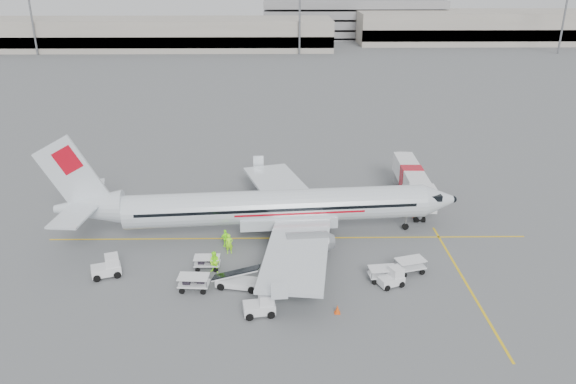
# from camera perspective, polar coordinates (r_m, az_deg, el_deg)

# --- Properties ---
(ground) EXTENTS (360.00, 360.00, 0.00)m
(ground) POSITION_cam_1_polar(r_m,az_deg,el_deg) (52.10, 0.03, -4.70)
(ground) COLOR #56595B
(stripe_lead) EXTENTS (44.00, 0.20, 0.01)m
(stripe_lead) POSITION_cam_1_polar(r_m,az_deg,el_deg) (52.10, 0.03, -4.70)
(stripe_lead) COLOR yellow
(stripe_lead) RESTS_ON ground
(stripe_cross) EXTENTS (0.20, 20.00, 0.01)m
(stripe_cross) POSITION_cam_1_polar(r_m,az_deg,el_deg) (47.42, 17.56, -8.69)
(stripe_cross) COLOR yellow
(stripe_cross) RESTS_ON ground
(terminal_west) EXTENTS (110.00, 22.00, 9.00)m
(terminal_west) POSITION_cam_1_polar(r_m,az_deg,el_deg) (181.88, -13.81, 15.33)
(terminal_west) COLOR gray
(terminal_west) RESTS_ON ground
(terminal_east) EXTENTS (90.00, 26.00, 10.00)m
(terminal_east) POSITION_cam_1_polar(r_m,az_deg,el_deg) (205.05, 20.09, 15.49)
(terminal_east) COLOR gray
(terminal_east) RESTS_ON ground
(parking_garage) EXTENTS (62.00, 24.00, 14.00)m
(parking_garage) POSITION_cam_1_polar(r_m,az_deg,el_deg) (208.83, 6.53, 17.25)
(parking_garage) COLOR slate
(parking_garage) RESTS_ON ground
(treeline) EXTENTS (300.00, 3.00, 6.00)m
(treeline) POSITION_cam_1_polar(r_m,az_deg,el_deg) (222.52, -0.69, 16.63)
(treeline) COLOR black
(treeline) RESTS_ON ground
(mast_west) EXTENTS (3.20, 1.20, 22.00)m
(mast_west) POSITION_cam_1_polar(r_m,az_deg,el_deg) (179.00, -24.63, 16.05)
(mast_west) COLOR slate
(mast_west) RESTS_ON ground
(mast_center) EXTENTS (3.20, 1.20, 22.00)m
(mast_center) POSITION_cam_1_polar(r_m,az_deg,el_deg) (165.15, 1.20, 17.59)
(mast_center) COLOR slate
(mast_center) RESTS_ON ground
(mast_east) EXTENTS (3.20, 1.20, 22.00)m
(mast_east) POSITION_cam_1_polar(r_m,az_deg,el_deg) (183.73, 26.29, 15.89)
(mast_east) COLOR slate
(mast_east) RESTS_ON ground
(aircraft) EXTENTS (38.67, 31.52, 10.02)m
(aircraft) POSITION_cam_1_polar(r_m,az_deg,el_deg) (50.61, -1.14, 0.68)
(aircraft) COLOR silver
(aircraft) RESTS_ON ground
(jet_bridge) EXTENTS (3.15, 14.67, 3.83)m
(jet_bridge) POSITION_cam_1_polar(r_m,az_deg,el_deg) (60.81, 12.35, 0.75)
(jet_bridge) COLOR silver
(jet_bridge) RESTS_ON ground
(belt_loader) EXTENTS (4.82, 2.60, 2.47)m
(belt_loader) POSITION_cam_1_polar(r_m,az_deg,el_deg) (44.13, -5.08, -8.23)
(belt_loader) COLOR silver
(belt_loader) RESTS_ON ground
(tug_fore) EXTENTS (2.22, 1.76, 1.50)m
(tug_fore) POSITION_cam_1_polar(r_m,az_deg,el_deg) (45.12, 10.44, -8.52)
(tug_fore) COLOR silver
(tug_fore) RESTS_ON ground
(tug_mid) EXTENTS (2.44, 1.64, 1.75)m
(tug_mid) POSITION_cam_1_polar(r_m,az_deg,el_deg) (41.04, -2.95, -11.29)
(tug_mid) COLOR silver
(tug_mid) RESTS_ON ground
(tug_aft) EXTENTS (2.61, 2.02, 1.78)m
(tug_aft) POSITION_cam_1_polar(r_m,az_deg,el_deg) (47.92, -18.03, -7.20)
(tug_aft) COLOR silver
(tug_aft) RESTS_ON ground
(cart_loaded_a) EXTENTS (2.45, 1.55, 1.23)m
(cart_loaded_a) POSITION_cam_1_polar(r_m,az_deg,el_deg) (44.54, -9.55, -9.10)
(cart_loaded_a) COLOR silver
(cart_loaded_a) RESTS_ON ground
(cart_loaded_b) EXTENTS (2.13, 1.27, 1.11)m
(cart_loaded_b) POSITION_cam_1_polar(r_m,az_deg,el_deg) (47.30, -8.21, -7.13)
(cart_loaded_b) COLOR silver
(cart_loaded_b) RESTS_ON ground
(cart_empty_a) EXTENTS (2.33, 1.53, 1.15)m
(cart_empty_a) POSITION_cam_1_polar(r_m,az_deg,el_deg) (45.81, 9.57, -8.21)
(cart_empty_a) COLOR silver
(cart_empty_a) RESTS_ON ground
(cart_empty_b) EXTENTS (2.66, 2.02, 1.23)m
(cart_empty_b) POSITION_cam_1_polar(r_m,az_deg,el_deg) (47.30, 12.29, -7.35)
(cart_empty_b) COLOR silver
(cart_empty_b) RESTS_ON ground
(cone_nose) EXTENTS (0.43, 0.43, 0.70)m
(cone_nose) POSITION_cam_1_polar(r_m,az_deg,el_deg) (57.65, 12.76, -2.17)
(cone_nose) COLOR #E44C10
(cone_nose) RESTS_ON ground
(cone_port) EXTENTS (0.34, 0.34, 0.55)m
(cone_port) POSITION_cam_1_polar(r_m,az_deg,el_deg) (66.19, -2.47, 1.49)
(cone_port) COLOR #E44C10
(cone_port) RESTS_ON ground
(cone_stbd) EXTENTS (0.43, 0.43, 0.70)m
(cone_stbd) POSITION_cam_1_polar(r_m,az_deg,el_deg) (41.56, 5.04, -11.75)
(cone_stbd) COLOR #E44C10
(cone_stbd) RESTS_ON ground
(crew_a) EXTENTS (0.74, 0.57, 1.82)m
(crew_a) POSITION_cam_1_polar(r_m,az_deg,el_deg) (49.34, -5.99, -5.25)
(crew_a) COLOR #93FF15
(crew_a) RESTS_ON ground
(crew_b) EXTENTS (1.11, 0.99, 1.88)m
(crew_b) POSITION_cam_1_polar(r_m,az_deg,el_deg) (46.48, -7.45, -7.10)
(crew_b) COLOR #93FF15
(crew_b) RESTS_ON ground
(crew_c) EXTENTS (0.90, 1.16, 1.58)m
(crew_c) POSITION_cam_1_polar(r_m,az_deg,el_deg) (44.72, -1.39, -8.37)
(crew_c) COLOR #93FF15
(crew_c) RESTS_ON ground
(crew_d) EXTENTS (1.03, 0.83, 1.64)m
(crew_d) POSITION_cam_1_polar(r_m,az_deg,el_deg) (50.55, -6.36, -4.69)
(crew_d) COLOR #93FF15
(crew_d) RESTS_ON ground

